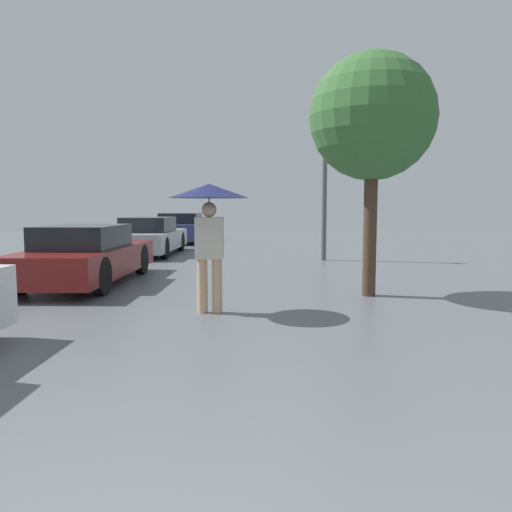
{
  "coord_description": "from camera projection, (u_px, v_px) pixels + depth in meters",
  "views": [
    {
      "loc": [
        0.49,
        -1.38,
        1.55
      ],
      "look_at": [
        0.33,
        5.84,
        0.84
      ],
      "focal_mm": 35.0,
      "sensor_mm": 36.0,
      "label": 1
    }
  ],
  "objects": [
    {
      "name": "parked_car_third",
      "position": [
        150.0,
        237.0,
        16.27
      ],
      "size": [
        1.68,
        4.53,
        1.23
      ],
      "color": "#9EA3A8",
      "rests_on": "ground_plane"
    },
    {
      "name": "parked_car_farthest",
      "position": [
        181.0,
        229.0,
        21.91
      ],
      "size": [
        1.89,
        4.21,
        1.29
      ],
      "color": "navy",
      "rests_on": "ground_plane"
    },
    {
      "name": "street_lamp",
      "position": [
        325.0,
        174.0,
        14.38
      ],
      "size": [
        0.27,
        0.27,
        4.42
      ],
      "color": "#515456",
      "rests_on": "ground_plane"
    },
    {
      "name": "parked_car_second",
      "position": [
        87.0,
        256.0,
        10.12
      ],
      "size": [
        1.65,
        4.53,
        1.19
      ],
      "color": "maroon",
      "rests_on": "ground_plane"
    },
    {
      "name": "tree",
      "position": [
        372.0,
        118.0,
        8.47
      ],
      "size": [
        2.15,
        2.15,
        4.16
      ],
      "color": "#473323",
      "rests_on": "ground_plane"
    },
    {
      "name": "pedestrian",
      "position": [
        209.0,
        208.0,
        7.2
      ],
      "size": [
        1.16,
        1.16,
        1.89
      ],
      "color": "tan",
      "rests_on": "ground_plane"
    }
  ]
}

